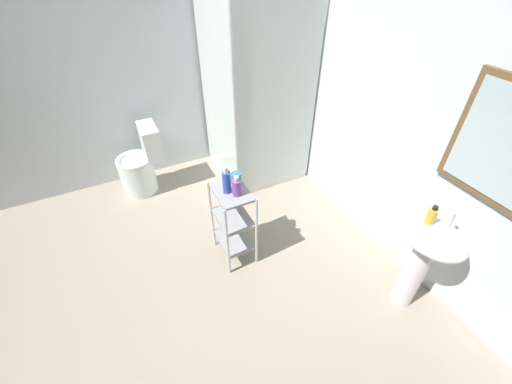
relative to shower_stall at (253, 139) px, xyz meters
name	(u,v)px	position (x,y,z in m)	size (l,w,h in m)	color
ground_plane	(186,287)	(1.22, -1.23, -0.47)	(4.20, 4.20, 0.02)	#9E917F
wall_back	(391,104)	(1.23, 0.62, 0.79)	(4.20, 0.14, 2.50)	silver
wall_left	(114,69)	(-0.63, -1.23, 0.79)	(0.10, 4.20, 2.50)	silver
shower_stall	(253,139)	(0.00, 0.00, 0.00)	(0.92, 0.92, 2.00)	white
pedestal_sink	(424,253)	(2.12, 0.29, 0.12)	(0.46, 0.37, 0.81)	white
sink_faucet	(452,218)	(2.12, 0.41, 0.40)	(0.03, 0.03, 0.10)	silver
toilet	(141,166)	(-0.26, -1.24, -0.15)	(0.37, 0.49, 0.76)	white
storage_cart	(233,219)	(1.07, -0.71, -0.03)	(0.38, 0.28, 0.74)	silver
hand_soap_bottle	(432,216)	(2.05, 0.30, 0.41)	(0.06, 0.06, 0.14)	gold
conditioner_bottle_purple	(237,187)	(1.13, -0.69, 0.35)	(0.07, 0.07, 0.17)	purple
shampoo_bottle_blue	(226,181)	(1.07, -0.74, 0.38)	(0.06, 0.06, 0.23)	blue
rinse_cup	(236,179)	(1.01, -0.64, 0.33)	(0.08, 0.08, 0.10)	#3870B2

